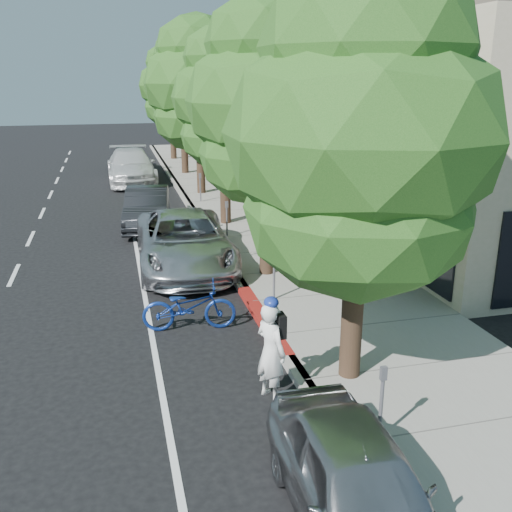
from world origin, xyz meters
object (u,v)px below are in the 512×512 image
object	(u,v)px
bicycle	(189,307)
near_car_a	(357,486)
street_tree_0	(362,140)
cyclist	(271,351)
silver_suv	(184,241)
dark_suv_far	(129,158)
dark_sedan	(147,208)
street_tree_1	(268,106)
street_tree_3	(198,86)
street_tree_4	(182,85)
street_tree_5	(171,87)
white_pickup	(131,166)
street_tree_2	(224,101)
pedestrian	(331,219)

from	to	relation	value
bicycle	near_car_a	world-z (taller)	near_car_a
street_tree_0	cyclist	bearing A→B (deg)	-173.47
cyclist	bicycle	size ratio (longest dim) A/B	0.86
silver_suv	dark_suv_far	xyz separation A→B (m)	(-0.95, 18.32, 0.01)
dark_sedan	cyclist	bearing A→B (deg)	-77.29
street_tree_1	street_tree_3	distance (m)	12.00
street_tree_0	cyclist	size ratio (longest dim) A/B	4.05
dark_sedan	near_car_a	xyz separation A→B (m)	(1.51, -16.11, -0.06)
street_tree_3	street_tree_4	xyz separation A→B (m)	(0.00, 6.00, -0.05)
cyclist	dark_sedan	bearing A→B (deg)	-20.50
bicycle	near_car_a	size ratio (longest dim) A/B	0.53
street_tree_5	near_car_a	distance (m)	33.78
street_tree_5	street_tree_3	bearing A→B (deg)	-90.00
bicycle	dark_sedan	distance (m)	9.57
street_tree_1	street_tree_4	size ratio (longest dim) A/B	0.97
street_tree_1	street_tree_5	bearing A→B (deg)	90.00
street_tree_1	near_car_a	world-z (taller)	street_tree_1
street_tree_5	dark_sedan	bearing A→B (deg)	-99.51
street_tree_5	silver_suv	xyz separation A→B (m)	(-2.15, -22.50, -3.96)
silver_suv	street_tree_5	bearing A→B (deg)	86.31
street_tree_1	dark_sedan	xyz separation A→B (m)	(-2.91, 6.61, -4.06)
street_tree_3	white_pickup	world-z (taller)	street_tree_3
street_tree_0	street_tree_3	size ratio (longest dim) A/B	0.90
street_tree_3	street_tree_4	distance (m)	6.00
street_tree_2	street_tree_4	world-z (taller)	street_tree_4
dark_sedan	dark_suv_far	world-z (taller)	dark_suv_far
street_tree_2	street_tree_3	size ratio (longest dim) A/B	0.89
white_pickup	near_car_a	world-z (taller)	white_pickup
dark_suv_far	street_tree_5	bearing A→B (deg)	52.60
street_tree_4	bicycle	bearing A→B (deg)	-97.13
dark_sedan	white_pickup	bearing A→B (deg)	97.95
dark_suv_far	pedestrian	bearing A→B (deg)	-72.60
street_tree_0	street_tree_1	xyz separation A→B (m)	(0.00, 6.00, 0.26)
street_tree_3	street_tree_4	bearing A→B (deg)	90.00
street_tree_1	bicycle	bearing A→B (deg)	-131.63
street_tree_0	street_tree_3	bearing A→B (deg)	90.00
street_tree_4	near_car_a	world-z (taller)	street_tree_4
white_pickup	near_car_a	size ratio (longest dim) A/B	1.51
silver_suv	street_tree_0	bearing A→B (deg)	-72.21
street_tree_0	cyclist	world-z (taller)	street_tree_0
street_tree_1	street_tree_5	world-z (taller)	street_tree_1
cyclist	near_car_a	size ratio (longest dim) A/B	0.46
cyclist	near_car_a	bearing A→B (deg)	157.09
street_tree_4	dark_suv_far	distance (m)	5.53
silver_suv	pedestrian	distance (m)	4.95
pedestrian	dark_suv_far	bearing A→B (deg)	-94.64
cyclist	silver_suv	bearing A→B (deg)	-22.25
pedestrian	street_tree_1	bearing A→B (deg)	13.90
street_tree_2	street_tree_0	bearing A→B (deg)	-90.00
near_car_a	pedestrian	world-z (taller)	pedestrian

